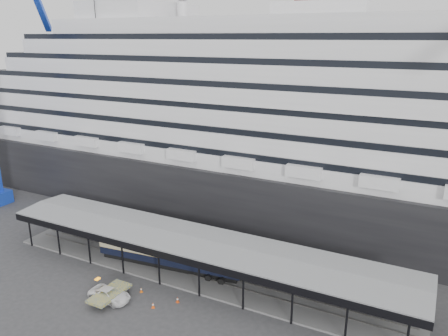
# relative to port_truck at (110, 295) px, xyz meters

# --- Properties ---
(ground) EXTENTS (200.00, 200.00, 0.00)m
(ground) POSITION_rel_port_truck_xyz_m (6.13, 4.63, -0.72)
(ground) COLOR #343436
(ground) RESTS_ON ground
(cruise_ship) EXTENTS (130.00, 30.00, 43.90)m
(cruise_ship) POSITION_rel_port_truck_xyz_m (6.18, 36.63, 17.63)
(cruise_ship) COLOR black
(cruise_ship) RESTS_ON ground
(platform_canopy) EXTENTS (56.00, 9.18, 5.30)m
(platform_canopy) POSITION_rel_port_truck_xyz_m (6.13, 9.63, 1.64)
(platform_canopy) COLOR slate
(platform_canopy) RESTS_ON ground
(port_truck) EXTENTS (5.23, 2.46, 1.45)m
(port_truck) POSITION_rel_port_truck_xyz_m (0.00, 0.00, 0.00)
(port_truck) COLOR white
(port_truck) RESTS_ON ground
(pullman_carriage) EXTENTS (20.74, 4.89, 20.19)m
(pullman_carriage) POSITION_rel_port_truck_xyz_m (2.09, 9.63, 1.75)
(pullman_carriage) COLOR black
(pullman_carriage) RESTS_ON ground
(traffic_cone_left) EXTENTS (0.47, 0.47, 0.70)m
(traffic_cone_left) POSITION_rel_port_truck_xyz_m (5.48, 1.04, -0.38)
(traffic_cone_left) COLOR #F9540D
(traffic_cone_left) RESTS_ON ground
(traffic_cone_mid) EXTENTS (0.40, 0.40, 0.66)m
(traffic_cone_mid) POSITION_rel_port_truck_xyz_m (2.29, 3.01, -0.40)
(traffic_cone_mid) COLOR orange
(traffic_cone_mid) RESTS_ON ground
(traffic_cone_right) EXTENTS (0.43, 0.43, 0.71)m
(traffic_cone_right) POSITION_rel_port_truck_xyz_m (7.40, 3.25, -0.37)
(traffic_cone_right) COLOR #D9410C
(traffic_cone_right) RESTS_ON ground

